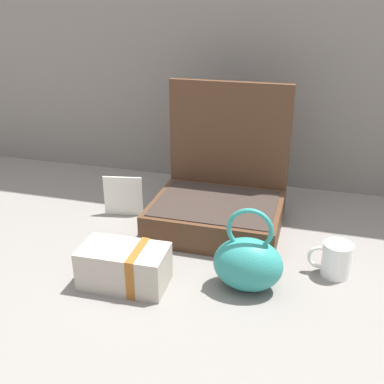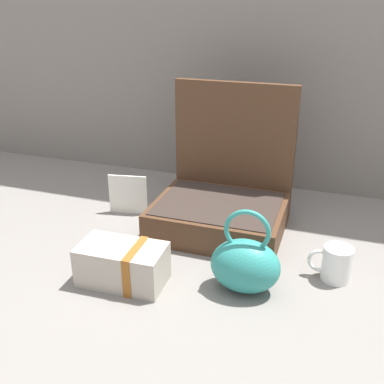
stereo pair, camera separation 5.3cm
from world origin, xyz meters
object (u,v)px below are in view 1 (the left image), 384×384
(open_suitcase, at_px, (219,198))
(coffee_mug, at_px, (335,259))
(info_card_left, at_px, (123,196))
(teal_pouch_handbag, at_px, (248,263))
(cream_toiletry_bag, at_px, (126,266))

(open_suitcase, xyz_separation_m, coffee_mug, (0.34, -0.19, -0.04))
(open_suitcase, distance_m, info_card_left, 0.31)
(teal_pouch_handbag, distance_m, info_card_left, 0.53)
(teal_pouch_handbag, xyz_separation_m, info_card_left, (-0.44, 0.28, -0.01))
(info_card_left, bearing_deg, coffee_mug, -25.02)
(teal_pouch_handbag, relative_size, info_card_left, 1.64)
(open_suitcase, bearing_deg, cream_toiletry_bag, -111.93)
(cream_toiletry_bag, height_order, coffee_mug, cream_toiletry_bag)
(teal_pouch_handbag, height_order, info_card_left, teal_pouch_handbag)
(coffee_mug, relative_size, info_card_left, 0.83)
(coffee_mug, distance_m, info_card_left, 0.67)
(open_suitcase, relative_size, teal_pouch_handbag, 1.95)
(info_card_left, bearing_deg, teal_pouch_handbag, -42.94)
(coffee_mug, bearing_deg, cream_toiletry_bag, -159.89)
(teal_pouch_handbag, bearing_deg, info_card_left, 147.37)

